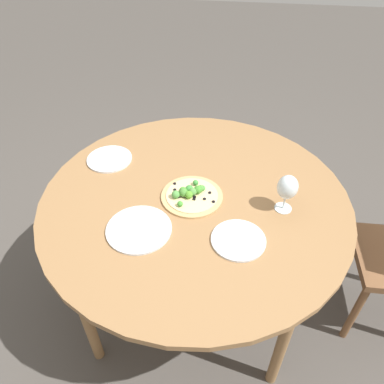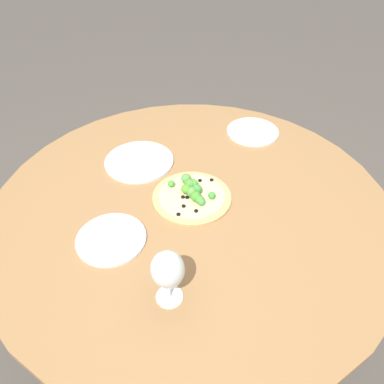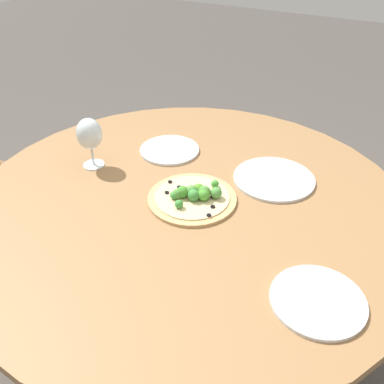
% 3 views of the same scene
% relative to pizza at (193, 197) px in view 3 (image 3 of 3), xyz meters
% --- Properties ---
extents(ground_plane, '(12.00, 12.00, 0.00)m').
position_rel_pizza_xyz_m(ground_plane, '(0.00, 0.02, -0.76)').
color(ground_plane, '#4C4742').
extents(dining_table, '(1.39, 1.39, 0.75)m').
position_rel_pizza_xyz_m(dining_table, '(0.00, 0.02, -0.07)').
color(dining_table, olive).
rests_on(dining_table, ground_plane).
extents(pizza, '(0.28, 0.28, 0.05)m').
position_rel_pizza_xyz_m(pizza, '(0.00, 0.00, 0.00)').
color(pizza, tan).
rests_on(pizza, dining_table).
extents(wine_glass, '(0.09, 0.09, 0.18)m').
position_rel_pizza_xyz_m(wine_glass, '(0.02, 0.41, 0.11)').
color(wine_glass, silver).
rests_on(wine_glass, dining_table).
extents(plate_near, '(0.22, 0.22, 0.01)m').
position_rel_pizza_xyz_m(plate_near, '(0.23, 0.22, -0.01)').
color(plate_near, silver).
rests_on(plate_near, dining_table).
extents(plate_far, '(0.27, 0.27, 0.01)m').
position_rel_pizza_xyz_m(plate_far, '(0.23, -0.18, -0.01)').
color(plate_far, silver).
rests_on(plate_far, dining_table).
extents(plate_side, '(0.23, 0.23, 0.01)m').
position_rel_pizza_xyz_m(plate_side, '(-0.22, -0.45, -0.01)').
color(plate_side, silver).
rests_on(plate_side, dining_table).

